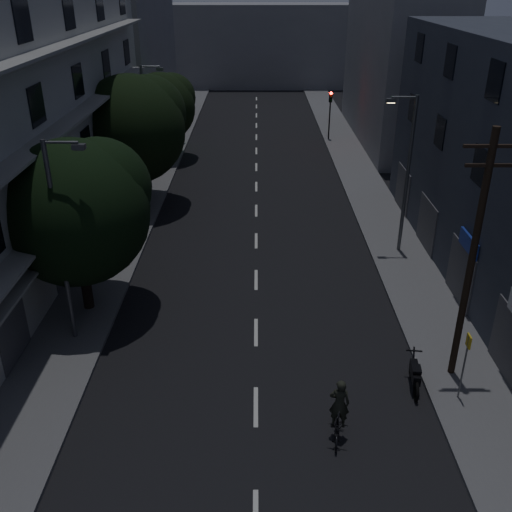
{
  "coord_description": "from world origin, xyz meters",
  "views": [
    {
      "loc": [
        0.02,
        -8.6,
        13.15
      ],
      "look_at": [
        0.0,
        12.0,
        3.0
      ],
      "focal_mm": 40.0,
      "sensor_mm": 36.0,
      "label": 1
    }
  ],
  "objects_px": {
    "bus_stop_sign": "(466,355)",
    "cyclist": "(338,418)",
    "motorcycle": "(415,376)",
    "utility_pole": "(473,256)"
  },
  "relations": [
    {
      "from": "bus_stop_sign",
      "to": "cyclist",
      "type": "distance_m",
      "value": 4.83
    },
    {
      "from": "bus_stop_sign",
      "to": "motorcycle",
      "type": "height_order",
      "value": "bus_stop_sign"
    },
    {
      "from": "bus_stop_sign",
      "to": "motorcycle",
      "type": "relative_size",
      "value": 1.28
    },
    {
      "from": "bus_stop_sign",
      "to": "motorcycle",
      "type": "xyz_separation_m",
      "value": [
        -1.35,
        0.71,
        -1.39
      ]
    },
    {
      "from": "utility_pole",
      "to": "motorcycle",
      "type": "height_order",
      "value": "utility_pole"
    },
    {
      "from": "bus_stop_sign",
      "to": "cyclist",
      "type": "height_order",
      "value": "bus_stop_sign"
    },
    {
      "from": "utility_pole",
      "to": "motorcycle",
      "type": "distance_m",
      "value": 4.68
    },
    {
      "from": "bus_stop_sign",
      "to": "motorcycle",
      "type": "bearing_deg",
      "value": 152.34
    },
    {
      "from": "utility_pole",
      "to": "bus_stop_sign",
      "type": "bearing_deg",
      "value": -97.8
    },
    {
      "from": "bus_stop_sign",
      "to": "cyclist",
      "type": "xyz_separation_m",
      "value": [
        -4.37,
        -1.7,
        -1.15
      ]
    }
  ]
}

